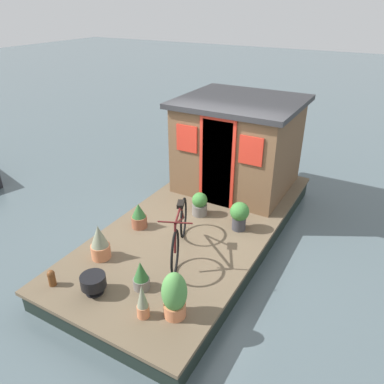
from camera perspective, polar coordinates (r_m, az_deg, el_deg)
ground_plane at (r=7.04m, az=0.81°, el=-7.22°), size 60.00×60.00×0.00m
houseboat_deck at (r=6.93m, az=0.82°, el=-5.89°), size 5.72×2.65×0.39m
houseboat_cabin at (r=7.84m, az=7.09°, el=7.33°), size 2.19×2.36×1.87m
bicycle at (r=5.85m, az=-1.92°, el=-6.11°), size 1.54×0.75×0.82m
potted_plant_succulent at (r=6.93m, az=1.18°, el=-1.84°), size 0.29×0.29×0.45m
potted_plant_rosemary at (r=5.33m, az=-7.81°, el=-12.57°), size 0.23×0.23×0.45m
potted_plant_basil at (r=6.63m, az=-8.12°, el=-3.67°), size 0.28×0.28×0.46m
potted_plant_lavender at (r=4.91m, az=-7.57°, el=-16.27°), size 0.16×0.16×0.51m
potted_plant_sage at (r=5.96m, az=-13.93°, el=-7.53°), size 0.30×0.30×0.58m
potted_plant_ivy at (r=4.83m, az=-2.71°, el=-15.54°), size 0.33×0.33×0.67m
potted_plant_geranium at (r=6.52m, az=7.26°, el=-3.46°), size 0.33×0.33×0.52m
charcoal_grill at (r=5.39m, az=-14.85°, el=-13.12°), size 0.35×0.35×0.29m
mooring_bollard at (r=5.73m, az=-20.68°, el=-12.09°), size 0.11×0.11×0.25m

